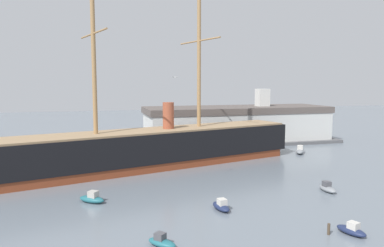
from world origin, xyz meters
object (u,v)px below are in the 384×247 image
object	(u,v)px
motorboat_foreground_right	(352,230)
seagull_in_flight	(175,77)
motorboat_distant_centre	(166,146)
motorboat_mid_right	(327,188)
dockside_warehouse_right	(237,124)
mooring_piling_left_pair	(329,229)
motorboat_far_right	(300,151)
tall_ship	(152,148)
motorboat_near_centre	(221,206)
motorboat_mid_left	(92,198)
sailboat_far_left	(40,164)
motorboat_foreground_left	(162,242)

from	to	relation	value
motorboat_foreground_right	seagull_in_flight	size ratio (longest dim) A/B	3.15
motorboat_distant_centre	motorboat_foreground_right	bearing A→B (deg)	-81.58
motorboat_mid_right	dockside_warehouse_right	size ratio (longest dim) A/B	0.07
mooring_piling_left_pair	seagull_in_flight	distance (m)	29.54
motorboat_far_right	motorboat_distant_centre	distance (m)	32.71
mooring_piling_left_pair	dockside_warehouse_right	xyz separation A→B (m)	(14.83, 61.82, 4.28)
tall_ship	motorboat_distant_centre	size ratio (longest dim) A/B	23.61
motorboat_foreground_right	motorboat_far_right	size ratio (longest dim) A/B	0.79
mooring_piling_left_pair	dockside_warehouse_right	world-z (taller)	dockside_warehouse_right
tall_ship	seagull_in_flight	xyz separation A→B (m)	(1.02, -16.13, 13.43)
dockside_warehouse_right	motorboat_distant_centre	bearing A→B (deg)	-169.15
motorboat_far_right	mooring_piling_left_pair	size ratio (longest dim) A/B	3.84
motorboat_near_centre	seagull_in_flight	xyz separation A→B (m)	(-3.63, 10.57, 16.72)
motorboat_far_right	motorboat_distant_centre	size ratio (longest dim) A/B	1.54
seagull_in_flight	motorboat_near_centre	bearing A→B (deg)	-71.05
motorboat_far_right	motorboat_mid_left	bearing A→B (deg)	-153.20
motorboat_mid_right	motorboat_far_right	world-z (taller)	motorboat_far_right
motorboat_foreground_right	motorboat_distant_centre	distance (m)	59.05
motorboat_mid_right	motorboat_near_centre	bearing A→B (deg)	-169.45
motorboat_mid_right	tall_ship	bearing A→B (deg)	134.68
motorboat_near_centre	motorboat_distant_centre	bearing A→B (deg)	87.15
tall_ship	motorboat_far_right	bearing A→B (deg)	7.57
motorboat_distant_centre	seagull_in_flight	distance (m)	40.77
motorboat_near_centre	dockside_warehouse_right	bearing A→B (deg)	65.47
sailboat_far_left	motorboat_far_right	distance (m)	56.89
motorboat_far_right	motorboat_distant_centre	world-z (taller)	motorboat_far_right
motorboat_mid_left	seagull_in_flight	xyz separation A→B (m)	(12.50, 2.94, 16.69)
mooring_piling_left_pair	seagull_in_flight	bearing A→B (deg)	119.96
motorboat_foreground_left	motorboat_mid_right	distance (m)	30.34
tall_ship	mooring_piling_left_pair	distance (m)	39.67
mooring_piling_left_pair	dockside_warehouse_right	size ratio (longest dim) A/B	0.02
motorboat_foreground_right	motorboat_far_right	distance (m)	47.10
motorboat_near_centre	mooring_piling_left_pair	xyz separation A→B (m)	(8.55, -10.57, 0.07)
motorboat_mid_left	mooring_piling_left_pair	size ratio (longest dim) A/B	3.28
motorboat_foreground_left	motorboat_foreground_right	world-z (taller)	motorboat_foreground_right
motorboat_mid_left	sailboat_far_left	bearing A→B (deg)	110.07
motorboat_foreground_left	dockside_warehouse_right	bearing A→B (deg)	61.18
tall_ship	mooring_piling_left_pair	xyz separation A→B (m)	(13.20, -37.27, -3.22)
motorboat_foreground_left	motorboat_far_right	world-z (taller)	motorboat_far_right
seagull_in_flight	motorboat_mid_left	bearing A→B (deg)	-166.76
motorboat_mid_left	motorboat_distant_centre	xyz separation A→B (m)	(18.48, 39.59, -0.15)
motorboat_near_centre	sailboat_far_left	world-z (taller)	sailboat_far_left
tall_ship	motorboat_near_centre	xyz separation A→B (m)	(4.65, -26.70, -3.29)
motorboat_foreground_right	motorboat_mid_right	bearing A→B (deg)	63.20
motorboat_foreground_right	seagull_in_flight	world-z (taller)	seagull_in_flight
tall_ship	motorboat_mid_left	world-z (taller)	tall_ship
motorboat_foreground_right	motorboat_near_centre	world-z (taller)	motorboat_near_centre
mooring_piling_left_pair	seagull_in_flight	world-z (taller)	seagull_in_flight
motorboat_near_centre	motorboat_distant_centre	xyz separation A→B (m)	(2.35, 47.22, -0.12)
motorboat_distant_centre	mooring_piling_left_pair	bearing A→B (deg)	-83.87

